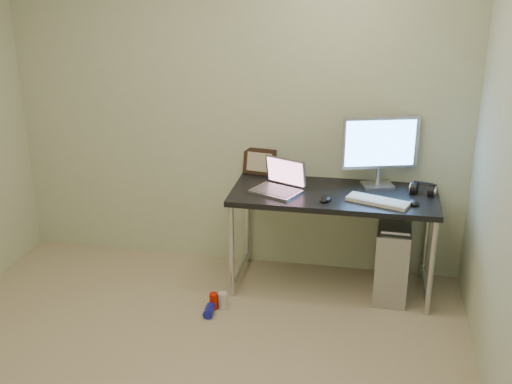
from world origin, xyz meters
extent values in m
cube|color=beige|center=(0.00, 1.75, 1.25)|extent=(3.50, 0.02, 2.50)
cube|color=black|center=(0.79, 1.43, 0.73)|extent=(1.46, 0.64, 0.04)
cylinder|color=silver|center=(0.09, 1.15, 0.35)|extent=(0.04, 0.04, 0.71)
cylinder|color=silver|center=(0.09, 1.71, 0.35)|extent=(0.04, 0.04, 0.71)
cylinder|color=silver|center=(1.48, 1.15, 0.35)|extent=(0.04, 0.04, 0.71)
cylinder|color=silver|center=(1.48, 1.71, 0.35)|extent=(0.04, 0.04, 0.71)
cylinder|color=silver|center=(0.09, 1.43, 0.08)|extent=(0.04, 0.56, 0.04)
cylinder|color=silver|center=(1.48, 1.43, 0.08)|extent=(0.04, 0.56, 0.04)
cube|color=#B9B9BE|center=(1.23, 1.43, 0.27)|extent=(0.25, 0.53, 0.55)
cylinder|color=#B9B8C1|center=(1.23, 1.21, 0.57)|extent=(0.20, 0.03, 0.03)
cylinder|color=#B9B8C1|center=(1.23, 1.65, 0.57)|extent=(0.20, 0.03, 0.03)
cylinder|color=black|center=(1.18, 1.70, 0.40)|extent=(0.01, 0.16, 0.69)
cylinder|color=black|center=(1.27, 1.68, 0.38)|extent=(0.02, 0.11, 0.71)
cylinder|color=red|center=(0.01, 0.95, 0.06)|extent=(0.08, 0.08, 0.12)
cylinder|color=silver|center=(0.07, 0.96, 0.06)|extent=(0.09, 0.09, 0.12)
cylinder|color=#181D9F|center=(0.00, 0.86, 0.03)|extent=(0.07, 0.13, 0.07)
cube|color=#B9B8C1|center=(0.38, 1.35, 0.76)|extent=(0.39, 0.34, 0.02)
cube|color=slate|center=(0.38, 1.35, 0.77)|extent=(0.34, 0.29, 0.00)
cube|color=gray|center=(0.43, 1.47, 0.87)|extent=(0.32, 0.17, 0.21)
cube|color=#804F62|center=(0.43, 1.46, 0.87)|extent=(0.28, 0.15, 0.18)
cube|color=#B9B8C1|center=(1.09, 1.63, 0.76)|extent=(0.26, 0.22, 0.02)
cylinder|color=#B9B8C1|center=(1.09, 1.65, 0.83)|extent=(0.04, 0.04, 0.12)
cube|color=#B9B8C1|center=(1.09, 1.64, 1.08)|extent=(0.54, 0.19, 0.38)
cube|color=#4A89E4|center=(1.09, 1.62, 1.08)|extent=(0.48, 0.15, 0.33)
cube|color=silver|center=(1.09, 1.29, 0.76)|extent=(0.44, 0.27, 0.03)
ellipsoid|color=black|center=(1.33, 1.31, 0.77)|extent=(0.10, 0.13, 0.04)
ellipsoid|color=black|center=(0.74, 1.26, 0.77)|extent=(0.10, 0.13, 0.04)
cylinder|color=black|center=(1.34, 1.52, 0.78)|extent=(0.07, 0.11, 0.10)
cylinder|color=black|center=(1.47, 1.52, 0.78)|extent=(0.07, 0.11, 0.10)
cube|color=black|center=(1.40, 1.52, 0.84)|extent=(0.13, 0.05, 0.01)
cube|color=black|center=(0.19, 1.73, 0.85)|extent=(0.26, 0.11, 0.21)
cylinder|color=silver|center=(0.33, 1.69, 0.79)|extent=(0.01, 0.01, 0.09)
cylinder|color=silver|center=(0.33, 1.69, 0.85)|extent=(0.04, 0.03, 0.04)
camera|label=1|loc=(1.04, -2.87, 2.37)|focal=45.00mm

